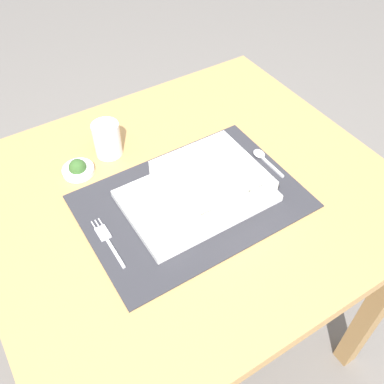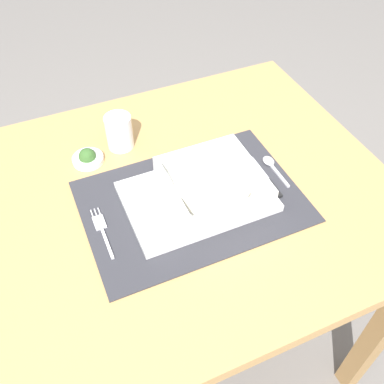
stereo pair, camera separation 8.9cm
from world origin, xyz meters
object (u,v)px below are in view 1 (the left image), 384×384
(fork, at_px, (107,239))
(butter_knife, at_px, (261,172))
(porridge_bowl, at_px, (212,183))
(drinking_glass, at_px, (107,141))
(dining_table, at_px, (188,220))
(spoon, at_px, (261,155))
(condiment_saucer, at_px, (78,169))

(fork, relative_size, butter_knife, 1.00)
(fork, bearing_deg, porridge_bowl, -1.58)
(porridge_bowl, bearing_deg, fork, 177.53)
(drinking_glass, bearing_deg, butter_knife, -43.52)
(dining_table, bearing_deg, spoon, -1.80)
(dining_table, distance_m, drinking_glass, 0.26)
(drinking_glass, bearing_deg, condiment_saucer, -165.41)
(dining_table, relative_size, spoon, 8.21)
(fork, height_order, drinking_glass, drinking_glass)
(dining_table, distance_m, spoon, 0.23)
(fork, relative_size, spoon, 1.25)
(fork, height_order, condiment_saucer, condiment_saucer)
(dining_table, distance_m, condiment_saucer, 0.28)
(fork, distance_m, butter_knife, 0.37)
(spoon, bearing_deg, dining_table, -179.51)
(drinking_glass, relative_size, condiment_saucer, 1.17)
(spoon, height_order, drinking_glass, drinking_glass)
(porridge_bowl, bearing_deg, butter_knife, -1.36)
(porridge_bowl, height_order, drinking_glass, drinking_glass)
(dining_table, height_order, porridge_bowl, porridge_bowl)
(drinking_glass, bearing_deg, dining_table, -64.42)
(dining_table, bearing_deg, condiment_saucer, 136.03)
(fork, relative_size, drinking_glass, 1.61)
(spoon, bearing_deg, condiment_saucer, 156.71)
(condiment_saucer, bearing_deg, fork, -97.15)
(dining_table, relative_size, condiment_saucer, 12.31)
(dining_table, bearing_deg, fork, -170.52)
(porridge_bowl, height_order, butter_knife, porridge_bowl)
(condiment_saucer, bearing_deg, spoon, -25.57)
(porridge_bowl, relative_size, drinking_glass, 2.29)
(condiment_saucer, bearing_deg, dining_table, -43.97)
(spoon, bearing_deg, drinking_glass, 147.36)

